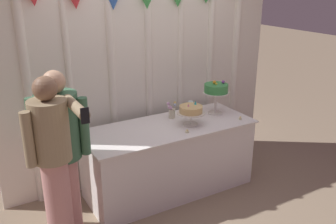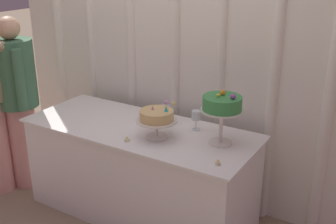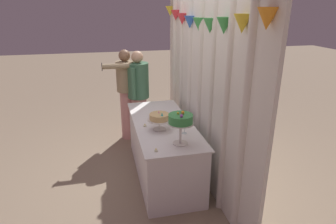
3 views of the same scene
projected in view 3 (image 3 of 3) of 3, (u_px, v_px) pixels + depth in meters
name	position (u px, v px, depth m)	size (l,w,h in m)	color
ground_plane	(156.00, 173.00, 4.21)	(24.00, 24.00, 0.00)	gray
draped_curtain	(201.00, 80.00, 3.87)	(3.43, 0.16, 2.58)	white
cake_table	(163.00, 148.00, 4.09)	(1.89, 0.77, 0.79)	white
cake_display_nearleft	(159.00, 118.00, 3.67)	(0.31, 0.31, 0.26)	silver
cake_display_nearright	(181.00, 120.00, 3.25)	(0.30, 0.30, 0.40)	silver
wine_glass	(185.00, 125.00, 3.59)	(0.07, 0.07, 0.16)	silver
flower_vase	(179.00, 120.00, 3.83)	(0.12, 0.09, 0.19)	beige
tealight_far_left	(145.00, 126.00, 3.83)	(0.04, 0.04, 0.03)	beige
tealight_near_left	(156.00, 151.00, 3.17)	(0.04, 0.04, 0.04)	beige
guest_man_dark_suit	(139.00, 94.00, 5.00)	(0.49, 0.49, 1.59)	#D6938E
guest_man_pink_jacket	(126.00, 91.00, 5.06)	(0.45, 0.59, 1.60)	#D6938E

